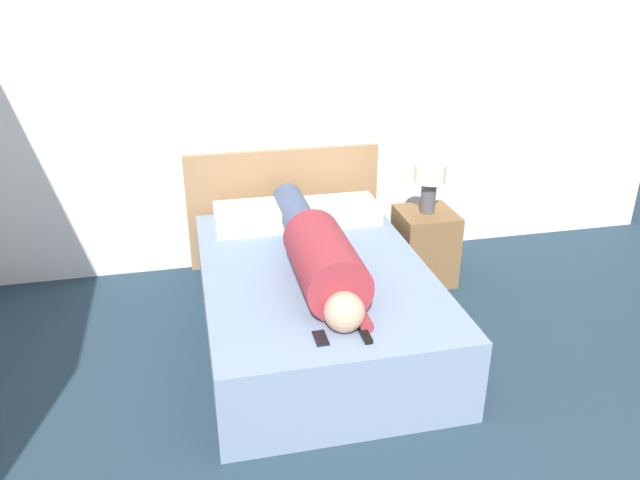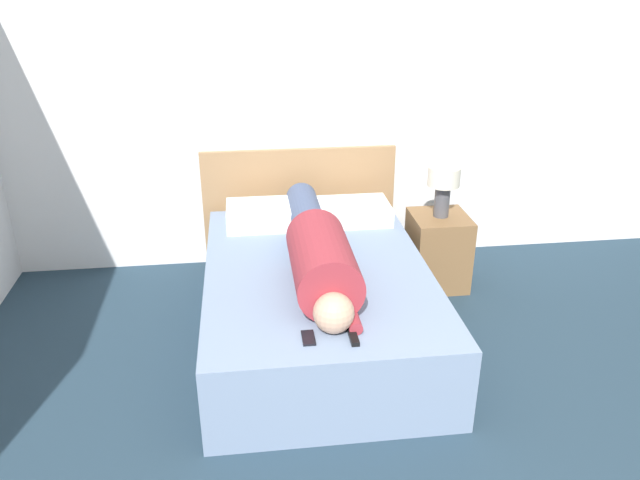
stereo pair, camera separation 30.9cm
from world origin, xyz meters
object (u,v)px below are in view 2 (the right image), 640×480
Objects in this scene: pillow_near_headboard at (267,215)px; cell_phone at (308,338)px; nightstand at (438,250)px; pillow_second at (351,212)px; bed at (317,302)px; table_lamp at (443,183)px; person_lying at (318,251)px; tv_remote at (353,337)px.

pillow_near_headboard is 1.51m from cell_phone.
nightstand is 1.01× the size of pillow_second.
bed is 5.52× the size of table_lamp.
bed is 1.14× the size of person_lying.
person_lying is (-0.97, -0.68, 0.37)m from nightstand.
pillow_near_headboard is at bearing 110.49° from bed.
person_lying reaches higher than cell_phone.
table_lamp reaches higher than tv_remote.
nightstand is at bearing 57.79° from tv_remote.
bed is at bearing 88.46° from person_lying.
nightstand reaches higher than bed.
tv_remote is at bearing -84.06° from bed.
pillow_second is (0.34, 0.81, -0.09)m from person_lying.
person_lying reaches higher than bed.
table_lamp is at bearing 57.79° from tv_remote.
tv_remote is (0.09, -0.72, -0.14)m from person_lying.
nightstand reaches higher than cell_phone.
table_lamp reaches higher than pillow_second.
table_lamp is at bearing 35.05° from person_lying.
pillow_near_headboard is 1.57m from tv_remote.
bed is 15.51× the size of cell_phone.
pillow_near_headboard reaches higher than tv_remote.
pillow_near_headboard is 0.61m from pillow_second.
person_lying is at bearing 96.87° from tv_remote.
pillow_second is (-0.62, 0.13, 0.28)m from nightstand.
bed is 1.25m from table_lamp.
table_lamp is (0.96, 0.59, 0.54)m from bed.
nightstand is 0.52m from table_lamp.
person_lying is 0.88m from pillow_second.
tv_remote is at bearing -99.47° from pillow_second.
table_lamp is at bearing 0.00° from nightstand.
person_lying is 0.86m from pillow_near_headboard.
person_lying reaches higher than nightstand.
nightstand is at bearing 35.05° from person_lying.
cell_phone is at bearing -100.05° from bed.
cell_phone is (-0.14, -0.78, 0.25)m from bed.
bed is at bearing -69.51° from pillow_near_headboard.
table_lamp is 0.68m from pillow_second.
nightstand is 4.19× the size of cell_phone.
table_lamp is 2.43× the size of tv_remote.
nightstand is 1.24m from person_lying.
bed is 13.44× the size of tv_remote.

